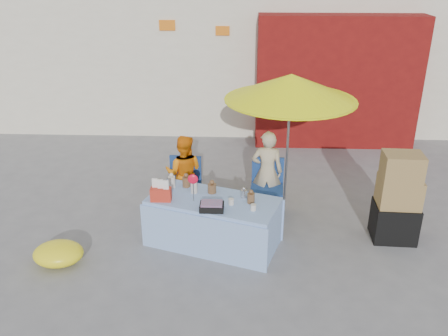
{
  "coord_description": "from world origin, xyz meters",
  "views": [
    {
      "loc": [
        0.32,
        -5.19,
        3.59
      ],
      "look_at": [
        0.09,
        0.6,
        1.0
      ],
      "focal_mm": 38.0,
      "sensor_mm": 36.0,
      "label": 1
    }
  ],
  "objects_px": {
    "chair_right": "(266,199)",
    "box_stack": "(397,201)",
    "vendor_beige": "(267,172)",
    "umbrella": "(291,88)",
    "market_table": "(213,221)",
    "vendor_orange": "(184,173)",
    "chair_left": "(184,197)"
  },
  "relations": [
    {
      "from": "market_table",
      "to": "umbrella",
      "type": "bearing_deg",
      "value": 65.15
    },
    {
      "from": "umbrella",
      "to": "box_stack",
      "type": "bearing_deg",
      "value": -32.15
    },
    {
      "from": "box_stack",
      "to": "chair_left",
      "type": "bearing_deg",
      "value": 168.38
    },
    {
      "from": "umbrella",
      "to": "market_table",
      "type": "bearing_deg",
      "value": -133.34
    },
    {
      "from": "chair_right",
      "to": "chair_left",
      "type": "bearing_deg",
      "value": -175.57
    },
    {
      "from": "box_stack",
      "to": "chair_right",
      "type": "bearing_deg",
      "value": 160.47
    },
    {
      "from": "chair_right",
      "to": "umbrella",
      "type": "xyz_separation_m",
      "value": [
        0.3,
        0.28,
        1.64
      ]
    },
    {
      "from": "vendor_beige",
      "to": "umbrella",
      "type": "relative_size",
      "value": 0.62
    },
    {
      "from": "vendor_beige",
      "to": "umbrella",
      "type": "bearing_deg",
      "value": -149.01
    },
    {
      "from": "chair_right",
      "to": "market_table",
      "type": "bearing_deg",
      "value": -127.79
    },
    {
      "from": "chair_left",
      "to": "chair_right",
      "type": "distance_m",
      "value": 1.25
    },
    {
      "from": "vendor_beige",
      "to": "chair_right",
      "type": "bearing_deg",
      "value": 94.95
    },
    {
      "from": "vendor_beige",
      "to": "box_stack",
      "type": "distance_m",
      "value": 1.88
    },
    {
      "from": "vendor_beige",
      "to": "vendor_orange",
      "type": "bearing_deg",
      "value": 4.43
    },
    {
      "from": "chair_right",
      "to": "box_stack",
      "type": "relative_size",
      "value": 0.67
    },
    {
      "from": "market_table",
      "to": "vendor_orange",
      "type": "xyz_separation_m",
      "value": [
        -0.49,
        0.97,
        0.25
      ]
    },
    {
      "from": "chair_left",
      "to": "umbrella",
      "type": "distance_m",
      "value": 2.27
    },
    {
      "from": "umbrella",
      "to": "vendor_orange",
      "type": "bearing_deg",
      "value": -174.47
    },
    {
      "from": "market_table",
      "to": "chair_left",
      "type": "bearing_deg",
      "value": 139.11
    },
    {
      "from": "vendor_orange",
      "to": "chair_right",
      "type": "bearing_deg",
      "value": 178.3
    },
    {
      "from": "chair_left",
      "to": "chair_right",
      "type": "xyz_separation_m",
      "value": [
        1.25,
        0.0,
        0.0
      ]
    },
    {
      "from": "chair_left",
      "to": "umbrella",
      "type": "relative_size",
      "value": 0.41
    },
    {
      "from": "vendor_beige",
      "to": "box_stack",
      "type": "bearing_deg",
      "value": 161.05
    },
    {
      "from": "chair_left",
      "to": "vendor_orange",
      "type": "distance_m",
      "value": 0.37
    },
    {
      "from": "market_table",
      "to": "chair_left",
      "type": "xyz_separation_m",
      "value": [
        -0.49,
        0.83,
        -0.09
      ]
    },
    {
      "from": "market_table",
      "to": "chair_right",
      "type": "relative_size",
      "value": 2.25
    },
    {
      "from": "chair_left",
      "to": "vendor_orange",
      "type": "height_order",
      "value": "vendor_orange"
    },
    {
      "from": "chair_right",
      "to": "box_stack",
      "type": "distance_m",
      "value": 1.86
    },
    {
      "from": "market_table",
      "to": "box_stack",
      "type": "bearing_deg",
      "value": 23.62
    },
    {
      "from": "vendor_orange",
      "to": "vendor_beige",
      "type": "bearing_deg",
      "value": -175.57
    },
    {
      "from": "vendor_orange",
      "to": "box_stack",
      "type": "distance_m",
      "value": 3.07
    },
    {
      "from": "market_table",
      "to": "vendor_beige",
      "type": "distance_m",
      "value": 1.26
    }
  ]
}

